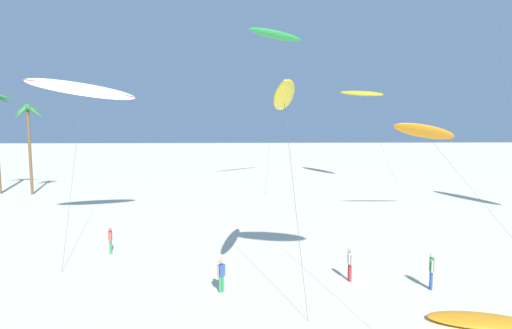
# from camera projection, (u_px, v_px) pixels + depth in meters

# --- Properties ---
(palm_tree_1) EXTENTS (3.37, 3.54, 9.78)m
(palm_tree_1) POSITION_uv_depth(u_px,v_px,m) (28.00, 118.00, 44.48)
(palm_tree_1) COLOR brown
(palm_tree_1) RESTS_ON ground
(flying_kite_0) EXTENTS (6.08, 8.34, 8.22)m
(flying_kite_0) POSITION_uv_depth(u_px,v_px,m) (424.00, 131.00, 33.72)
(flying_kite_0) COLOR orange
(flying_kite_0) RESTS_ON ground
(flying_kite_1) EXTENTS (7.18, 8.01, 18.44)m
(flying_kite_1) POSITION_uv_depth(u_px,v_px,m) (277.00, 35.00, 48.25)
(flying_kite_1) COLOR green
(flying_kite_1) RESTS_ON ground
(flying_kite_4) EXTENTS (7.11, 10.72, 11.31)m
(flying_kite_4) POSITION_uv_depth(u_px,v_px,m) (82.00, 89.00, 29.63)
(flying_kite_4) COLOR white
(flying_kite_4) RESTS_ON ground
(flying_kite_5) EXTENTS (5.88, 9.53, 12.38)m
(flying_kite_5) POSITION_uv_depth(u_px,v_px,m) (361.00, 93.00, 54.30)
(flying_kite_5) COLOR yellow
(flying_kite_5) RESTS_ON ground
(flying_kite_6) EXTENTS (1.72, 6.80, 9.86)m
(flying_kite_6) POSITION_uv_depth(u_px,v_px,m) (284.00, 97.00, 17.90)
(flying_kite_6) COLOR yellow
(flying_kite_6) RESTS_ON ground
(grounded_kite_1) EXTENTS (4.21, 2.28, 0.30)m
(grounded_kite_1) POSITION_uv_depth(u_px,v_px,m) (480.00, 320.00, 16.49)
(grounded_kite_1) COLOR orange
(grounded_kite_1) RESTS_ON ground
(person_foreground_walker) EXTENTS (0.29, 0.49, 1.77)m
(person_foreground_walker) POSITION_uv_depth(u_px,v_px,m) (431.00, 270.00, 19.82)
(person_foreground_walker) COLOR #284CA3
(person_foreground_walker) RESTS_ON ground
(person_near_left) EXTENTS (0.26, 0.50, 1.61)m
(person_near_left) POSITION_uv_depth(u_px,v_px,m) (110.00, 239.00, 25.14)
(person_near_left) COLOR #338E56
(person_near_left) RESTS_ON ground
(person_mid_field) EXTENTS (0.23, 0.51, 1.70)m
(person_mid_field) POSITION_uv_depth(u_px,v_px,m) (350.00, 263.00, 20.85)
(person_mid_field) COLOR red
(person_mid_field) RESTS_ON ground
(person_far_watcher) EXTENTS (0.39, 0.39, 1.58)m
(person_far_watcher) POSITION_uv_depth(u_px,v_px,m) (221.00, 274.00, 19.50)
(person_far_watcher) COLOR #338E56
(person_far_watcher) RESTS_ON ground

